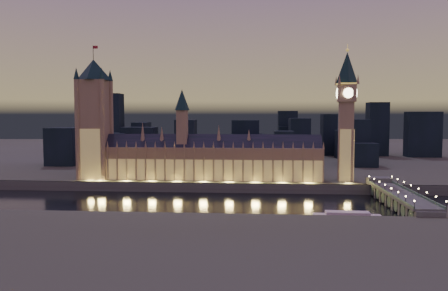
# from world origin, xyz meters

# --- Properties ---
(ground_plane) EXTENTS (2000.00, 2000.00, 0.00)m
(ground_plane) POSITION_xyz_m (0.00, 0.00, 0.00)
(ground_plane) COLOR black
(ground_plane) RESTS_ON ground
(north_bank) EXTENTS (2000.00, 960.00, 8.00)m
(north_bank) POSITION_xyz_m (0.00, 520.00, 4.00)
(north_bank) COLOR #3F412B
(north_bank) RESTS_ON ground
(embankment_wall) EXTENTS (2000.00, 2.50, 8.00)m
(embankment_wall) POSITION_xyz_m (0.00, 41.00, 4.00)
(embankment_wall) COLOR #4C484A
(embankment_wall) RESTS_ON ground
(palace_of_westminster) EXTENTS (202.00, 21.82, 78.00)m
(palace_of_westminster) POSITION_xyz_m (-12.90, 61.75, 26.37)
(palace_of_westminster) COLOR #90755D
(palace_of_westminster) RESTS_ON north_bank
(victoria_tower) EXTENTS (31.68, 31.68, 116.36)m
(victoria_tower) POSITION_xyz_m (-110.00, 61.92, 65.64)
(victoria_tower) COLOR #90755D
(victoria_tower) RESTS_ON north_bank
(elizabeth_tower) EXTENTS (18.00, 18.00, 115.03)m
(elizabeth_tower) POSITION_xyz_m (108.00, 61.93, 72.25)
(elizabeth_tower) COLOR #90755D
(elizabeth_tower) RESTS_ON north_bank
(westminster_bridge) EXTENTS (18.70, 113.00, 15.90)m
(westminster_bridge) POSITION_xyz_m (131.49, -3.45, 5.99)
(westminster_bridge) COLOR #4C484A
(westminster_bridge) RESTS_ON ground
(river_boat) EXTENTS (50.37, 13.14, 4.50)m
(river_boat) POSITION_xyz_m (88.58, -43.43, 1.56)
(river_boat) COLOR #4C484A
(river_boat) RESTS_ON ground
(city_backdrop) EXTENTS (476.32, 215.63, 86.12)m
(city_backdrop) POSITION_xyz_m (33.96, 247.35, 31.47)
(city_backdrop) COLOR black
(city_backdrop) RESTS_ON north_bank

